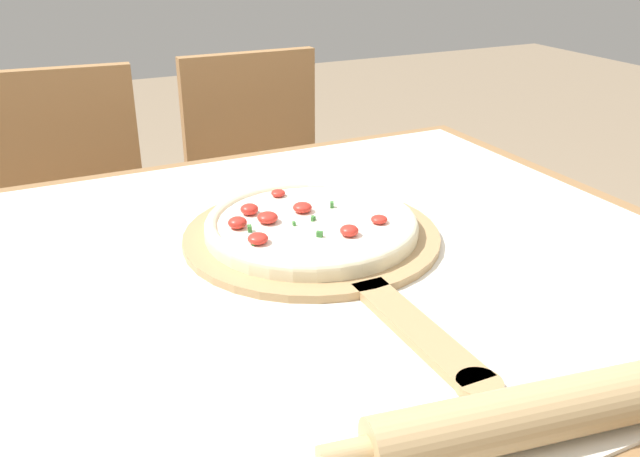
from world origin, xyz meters
The scene contains 7 objects.
dining_table centered at (0.00, 0.00, 0.64)m, with size 1.16×1.04×0.75m.
towel_cloth centered at (0.00, 0.00, 0.75)m, with size 1.08×0.96×0.00m.
pizza_peel centered at (0.01, 0.03, 0.76)m, with size 0.39×0.63×0.01m.
pizza centered at (0.01, 0.06, 0.78)m, with size 0.32×0.32×0.04m.
rolling_pin centered at (0.03, -0.43, 0.78)m, with size 0.45×0.11×0.06m.
chair_left centered at (-0.28, 0.86, 0.51)m, with size 0.43×0.43×0.88m.
chair_right centered at (0.23, 0.86, 0.51)m, with size 0.40×0.40×0.88m.
Camera 1 is at (-0.39, -0.80, 1.19)m, focal length 38.00 mm.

